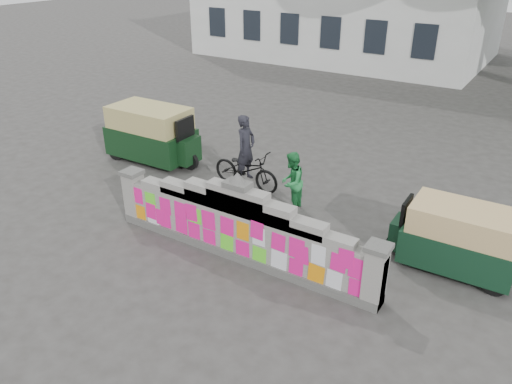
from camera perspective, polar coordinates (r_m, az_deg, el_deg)
ground at (r=10.94m, az=-1.97°, el=-7.39°), size 100.00×100.00×0.00m
parapet_wall at (r=10.54m, az=-2.06°, el=-4.02°), size 6.48×0.44×2.01m
cyclist_bike at (r=13.71m, az=-1.15°, el=2.59°), size 2.08×0.78×1.08m
cyclist_rider at (r=13.56m, az=-1.16°, el=4.04°), size 0.46×0.68×1.83m
pedestrian at (r=12.45m, az=4.08°, el=1.15°), size 0.70×0.84×1.56m
rickshaw_left at (r=15.72m, az=-11.72°, el=6.58°), size 3.08×1.48×1.70m
rickshaw_right at (r=10.98m, az=21.96°, el=-4.86°), size 2.58×1.22×1.42m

